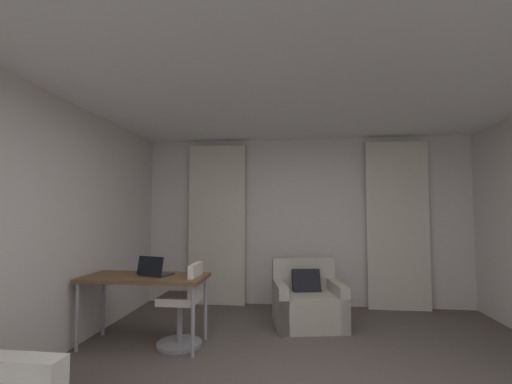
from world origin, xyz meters
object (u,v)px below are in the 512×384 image
object	(u,v)px
desk	(145,282)
laptop	(154,271)
armchair	(308,303)
desk_chair	(183,309)

from	to	relation	value
desk	laptop	world-z (taller)	laptop
armchair	desk_chair	xyz separation A→B (m)	(-1.36, -0.86, 0.12)
desk_chair	laptop	size ratio (longest dim) A/B	2.35
desk_chair	laptop	distance (m)	0.52
armchair	laptop	size ratio (longest dim) A/B	2.58
armchair	desk_chair	distance (m)	1.61
armchair	laptop	bearing A→B (deg)	-152.96
desk	laptop	size ratio (longest dim) A/B	3.56
desk_chair	laptop	world-z (taller)	laptop
desk_chair	laptop	bearing A→B (deg)	-178.44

